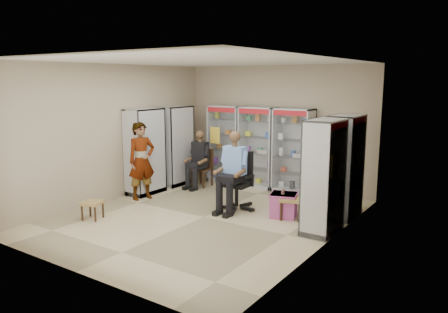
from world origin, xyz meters
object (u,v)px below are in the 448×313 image
Objects in this scene: seated_shopkeeper at (235,173)px; woven_stool_a at (291,208)px; cabinet_back_left at (226,144)px; cabinet_right_far at (345,166)px; pink_trunk at (284,205)px; cabinet_left_far at (176,146)px; cabinet_back_mid at (258,147)px; cabinet_right_near at (324,177)px; cabinet_left_near at (145,152)px; woven_stool_b at (93,210)px; wooden_chair at (202,168)px; cabinet_back_right at (293,151)px; standing_man at (142,161)px; office_chair at (237,181)px.

seated_shopkeeper reaches higher than woven_stool_a.
cabinet_back_left is 3.41m from woven_stool_a.
pink_trunk is at bearing 125.96° from cabinet_right_far.
cabinet_right_far and cabinet_left_far have the same top height.
cabinet_back_mid and cabinet_left_far have the same top height.
seated_shopkeeper is (-1.99, -0.84, -0.23)m from cabinet_right_far.
cabinet_right_near reaches higher than woven_stool_a.
cabinet_left_near is 2.23m from woven_stool_b.
cabinet_back_left is at bearing 145.97° from woven_stool_a.
wooden_chair is at bearing -108.90° from cabinet_back_left.
cabinet_back_right reaches higher than wooden_chair.
standing_man is at bearing 10.57° from cabinet_left_far.
wooden_chair is at bearing 83.96° from cabinet_right_far.
standing_man reaches higher than office_chair.
woven_stool_a is at bearing -65.45° from cabinet_back_right.
cabinet_left_near is (-0.93, -2.03, 0.00)m from cabinet_back_left.
cabinet_back_right is (1.90, 0.00, 0.00)m from cabinet_back_left.
cabinet_back_right and cabinet_right_near have the same top height.
woven_stool_b is (-1.95, -2.11, -0.43)m from office_chair.
standing_man is (-0.40, -1.70, 0.40)m from wooden_chair.
cabinet_back_left and cabinet_left_far have the same top height.
wooden_chair is at bearing 158.88° from pink_trunk.
cabinet_back_right is 3.48m from cabinet_left_near.
cabinet_right_near reaches higher than seated_shopkeeper.
cabinet_left_far is 5.67× the size of woven_stool_b.
office_chair is 0.69× the size of standing_man.
cabinet_left_far is (-4.46, 1.30, 0.00)m from cabinet_right_near.
cabinet_back_left is 2.23m from cabinet_left_near.
cabinet_back_mid is (0.95, 0.00, 0.00)m from cabinet_back_left.
cabinet_left_far reaches higher than woven_stool_b.
woven_stool_a is (-0.78, 0.37, -0.79)m from cabinet_right_near.
pink_trunk is (0.68, -1.82, -0.77)m from cabinet_back_right.
cabinet_right_far reaches higher than woven_stool_a.
cabinet_left_near is at bearing 179.62° from seated_shopkeeper.
cabinet_back_mid is at bearing 131.76° from pink_trunk.
wooden_chair is (-2.15, -0.73, -0.53)m from cabinet_back_right.
cabinet_back_left is 2.13× the size of wooden_chair.
seated_shopkeeper is (-1.99, 0.26, -0.23)m from cabinet_right_near.
cabinet_right_near is 2.02m from seated_shopkeeper.
wooden_chair is (-3.78, 0.40, -0.53)m from cabinet_right_far.
woven_stool_a is 1.20× the size of woven_stool_b.
cabinet_right_far is at bearing 42.85° from woven_stool_a.
seated_shopkeeper is at bearing -100.27° from cabinet_back_right.
cabinet_left_far is 1.53m from standing_man.
cabinet_back_left is at bearing 4.60° from standing_man.
cabinet_back_mid is at bearing 105.41° from office_chair.
pink_trunk is 1.15× the size of woven_stool_a.
cabinet_back_right is 1.00× the size of cabinet_right_near.
wooden_chair reaches higher than woven_stool_b.
cabinet_right_far is at bearing -17.75° from cabinet_back_left.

